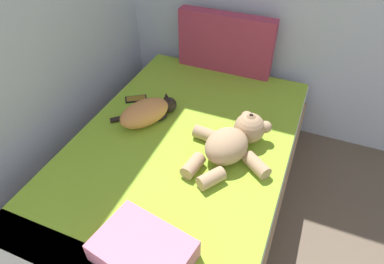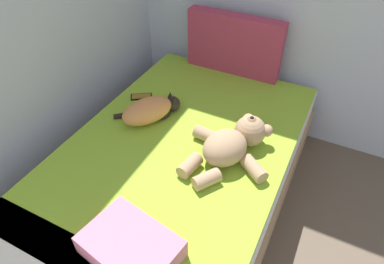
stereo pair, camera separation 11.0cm
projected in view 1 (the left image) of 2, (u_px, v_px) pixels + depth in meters
The scene contains 6 objects.
bed at pixel (178, 179), 2.13m from camera, with size 1.30×2.09×0.52m.
patterned_cushion at pixel (225, 43), 2.50m from camera, with size 0.72×0.10×0.45m.
cat at pixel (147, 112), 2.11m from camera, with size 0.38×0.41×0.15m.
teddy_bear at pixel (233, 142), 1.89m from camera, with size 0.51×0.61×0.20m.
cell_phone at pixel (136, 99), 2.34m from camera, with size 0.16×0.14×0.01m.
throw_pillow at pixel (143, 251), 1.42m from camera, with size 0.40×0.28×0.11m, color #D1728C.
Camera 1 is at (1.48, 1.91, 1.88)m, focal length 31.35 mm.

